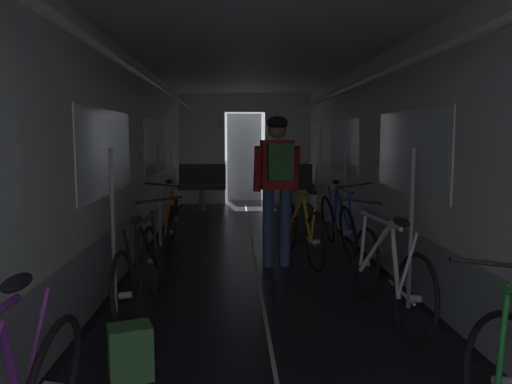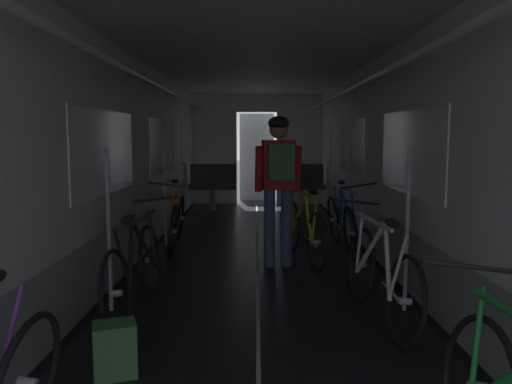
{
  "view_description": "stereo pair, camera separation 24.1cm",
  "coord_description": "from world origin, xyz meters",
  "px_view_note": "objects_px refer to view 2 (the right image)",
  "views": [
    {
      "loc": [
        -0.26,
        -2.03,
        1.49
      ],
      "look_at": [
        0.0,
        3.62,
        0.86
      ],
      "focal_mm": 34.64,
      "sensor_mm": 36.0,
      "label": 1
    },
    {
      "loc": [
        -0.02,
        -2.04,
        1.49
      ],
      "look_at": [
        0.0,
        3.62,
        0.86
      ],
      "focal_mm": 34.64,
      "sensor_mm": 36.0,
      "label": 2
    }
  ],
  "objects_px": {
    "bicycle_black": "(134,269)",
    "bicycle_orange": "(175,220)",
    "bicycle_yellow_in_aisle": "(302,230)",
    "bicycle_white": "(379,275)",
    "bench_seat_far_left": "(212,182)",
    "person_cyclist_aisle": "(277,174)",
    "bicycle_blue": "(341,222)",
    "backpack_on_floor": "(113,350)",
    "bench_seat_far_right": "(299,182)"
  },
  "relations": [
    {
      "from": "bicycle_orange",
      "to": "bicycle_yellow_in_aisle",
      "type": "height_order",
      "value": "bicycle_orange"
    },
    {
      "from": "bicycle_yellow_in_aisle",
      "to": "backpack_on_floor",
      "type": "distance_m",
      "value": 3.25
    },
    {
      "from": "person_cyclist_aisle",
      "to": "backpack_on_floor",
      "type": "xyz_separation_m",
      "value": [
        -1.14,
        -2.63,
        -0.9
      ]
    },
    {
      "from": "bicycle_orange",
      "to": "bicycle_white",
      "type": "distance_m",
      "value": 3.35
    },
    {
      "from": "bicycle_orange",
      "to": "bench_seat_far_left",
      "type": "bearing_deg",
      "value": 87.11
    },
    {
      "from": "bench_seat_far_right",
      "to": "bicycle_blue",
      "type": "relative_size",
      "value": 0.58
    },
    {
      "from": "bench_seat_far_left",
      "to": "bicycle_black",
      "type": "height_order",
      "value": "same"
    },
    {
      "from": "bench_seat_far_left",
      "to": "backpack_on_floor",
      "type": "xyz_separation_m",
      "value": [
        0.0,
        -7.15,
        -0.4
      ]
    },
    {
      "from": "bench_seat_far_left",
      "to": "person_cyclist_aisle",
      "type": "bearing_deg",
      "value": -75.8
    },
    {
      "from": "bicycle_white",
      "to": "person_cyclist_aisle",
      "type": "distance_m",
      "value": 1.97
    },
    {
      "from": "bench_seat_far_left",
      "to": "bicycle_black",
      "type": "bearing_deg",
      "value": -91.25
    },
    {
      "from": "bicycle_blue",
      "to": "backpack_on_floor",
      "type": "bearing_deg",
      "value": -120.34
    },
    {
      "from": "bicycle_blue",
      "to": "bicycle_yellow_in_aisle",
      "type": "distance_m",
      "value": 0.78
    },
    {
      "from": "bicycle_white",
      "to": "bicycle_black",
      "type": "distance_m",
      "value": 2.03
    },
    {
      "from": "bicycle_blue",
      "to": "bicycle_orange",
      "type": "bearing_deg",
      "value": 176.58
    },
    {
      "from": "bicycle_orange",
      "to": "bicycle_black",
      "type": "distance_m",
      "value": 2.46
    },
    {
      "from": "bicycle_orange",
      "to": "bicycle_yellow_in_aisle",
      "type": "distance_m",
      "value": 1.77
    },
    {
      "from": "bicycle_orange",
      "to": "bicycle_black",
      "type": "height_order",
      "value": "bicycle_black"
    },
    {
      "from": "bicycle_black",
      "to": "person_cyclist_aisle",
      "type": "distance_m",
      "value": 2.1
    },
    {
      "from": "bench_seat_far_right",
      "to": "bicycle_yellow_in_aisle",
      "type": "relative_size",
      "value": 0.59
    },
    {
      "from": "bench_seat_far_right",
      "to": "bicycle_white",
      "type": "xyz_separation_m",
      "value": [
        0.09,
        -6.21,
        -0.19
      ]
    },
    {
      "from": "bench_seat_far_left",
      "to": "bicycle_orange",
      "type": "xyz_separation_m",
      "value": [
        -0.18,
        -3.58,
        -0.19
      ]
    },
    {
      "from": "bicycle_blue",
      "to": "bicycle_yellow_in_aisle",
      "type": "height_order",
      "value": "bicycle_blue"
    },
    {
      "from": "bicycle_yellow_in_aisle",
      "to": "backpack_on_floor",
      "type": "bearing_deg",
      "value": -116.67
    },
    {
      "from": "person_cyclist_aisle",
      "to": "bicycle_yellow_in_aisle",
      "type": "height_order",
      "value": "person_cyclist_aisle"
    },
    {
      "from": "bicycle_white",
      "to": "bicycle_blue",
      "type": "bearing_deg",
      "value": 87.14
    },
    {
      "from": "bench_seat_far_left",
      "to": "bicycle_yellow_in_aisle",
      "type": "height_order",
      "value": "bench_seat_far_left"
    },
    {
      "from": "bicycle_orange",
      "to": "person_cyclist_aisle",
      "type": "xyz_separation_m",
      "value": [
        1.32,
        -0.94,
        0.69
      ]
    },
    {
      "from": "bicycle_orange",
      "to": "bicycle_black",
      "type": "xyz_separation_m",
      "value": [
        0.05,
        -2.46,
        -0.0
      ]
    },
    {
      "from": "bench_seat_far_left",
      "to": "bicycle_blue",
      "type": "relative_size",
      "value": 0.58
    },
    {
      "from": "bicycle_orange",
      "to": "bicycle_yellow_in_aisle",
      "type": "relative_size",
      "value": 1.02
    },
    {
      "from": "bench_seat_far_left",
      "to": "bicycle_orange",
      "type": "height_order",
      "value": "bench_seat_far_left"
    },
    {
      "from": "bicycle_white",
      "to": "person_cyclist_aisle",
      "type": "xyz_separation_m",
      "value": [
        -0.75,
        1.69,
        0.69
      ]
    },
    {
      "from": "bicycle_blue",
      "to": "backpack_on_floor",
      "type": "xyz_separation_m",
      "value": [
        -2.02,
        -3.44,
        -0.21
      ]
    },
    {
      "from": "bench_seat_far_left",
      "to": "bench_seat_far_right",
      "type": "relative_size",
      "value": 1.0
    },
    {
      "from": "bench_seat_far_left",
      "to": "person_cyclist_aisle",
      "type": "height_order",
      "value": "person_cyclist_aisle"
    },
    {
      "from": "bicycle_black",
      "to": "backpack_on_floor",
      "type": "xyz_separation_m",
      "value": [
        0.13,
        -1.12,
        -0.21
      ]
    },
    {
      "from": "bicycle_white",
      "to": "bicycle_yellow_in_aisle",
      "type": "bearing_deg",
      "value": 102.54
    },
    {
      "from": "bicycle_black",
      "to": "bicycle_orange",
      "type": "bearing_deg",
      "value": 91.14
    },
    {
      "from": "bicycle_orange",
      "to": "bicycle_yellow_in_aisle",
      "type": "xyz_separation_m",
      "value": [
        1.64,
        -0.68,
        0.0
      ]
    },
    {
      "from": "bicycle_yellow_in_aisle",
      "to": "bicycle_black",
      "type": "bearing_deg",
      "value": -131.73
    },
    {
      "from": "bicycle_black",
      "to": "bench_seat_far_left",
      "type": "bearing_deg",
      "value": 88.75
    },
    {
      "from": "bicycle_black",
      "to": "bicycle_blue",
      "type": "relative_size",
      "value": 1.0
    },
    {
      "from": "bicycle_black",
      "to": "backpack_on_floor",
      "type": "bearing_deg",
      "value": -83.13
    },
    {
      "from": "bench_seat_far_left",
      "to": "person_cyclist_aisle",
      "type": "distance_m",
      "value": 4.69
    },
    {
      "from": "bicycle_white",
      "to": "backpack_on_floor",
      "type": "bearing_deg",
      "value": -153.51
    },
    {
      "from": "person_cyclist_aisle",
      "to": "bicycle_yellow_in_aisle",
      "type": "xyz_separation_m",
      "value": [
        0.31,
        0.26,
        -0.69
      ]
    },
    {
      "from": "bench_seat_far_right",
      "to": "bicycle_white",
      "type": "bearing_deg",
      "value": -89.14
    },
    {
      "from": "bicycle_white",
      "to": "backpack_on_floor",
      "type": "distance_m",
      "value": 2.12
    },
    {
      "from": "bicycle_black",
      "to": "backpack_on_floor",
      "type": "height_order",
      "value": "bicycle_black"
    }
  ]
}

